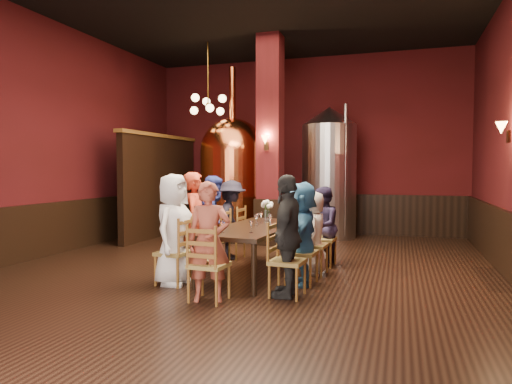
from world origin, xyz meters
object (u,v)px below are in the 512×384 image
(dining_table, at_px, (254,230))
(copper_kettle, at_px, (233,177))
(person_1, at_px, (196,223))
(rose_vase, at_px, (267,207))
(person_2, at_px, (215,221))
(person_0, at_px, (173,229))
(steel_vessel, at_px, (329,173))

(dining_table, bearing_deg, copper_kettle, 119.42)
(dining_table, height_order, copper_kettle, copper_kettle)
(person_1, xyz_separation_m, rose_vase, (0.87, 0.99, 0.20))
(person_1, xyz_separation_m, person_2, (0.04, 0.66, -0.03))
(person_1, distance_m, copper_kettle, 3.75)
(person_0, xyz_separation_m, person_1, (0.04, 0.67, 0.01))
(copper_kettle, distance_m, steel_vessel, 2.30)
(person_1, xyz_separation_m, steel_vessel, (1.40, 4.43, 0.75))
(person_2, bearing_deg, person_1, -177.45)
(person_1, xyz_separation_m, copper_kettle, (-0.74, 3.62, 0.66))
(dining_table, height_order, rose_vase, rose_vase)
(person_0, height_order, person_1, person_1)
(person_0, distance_m, person_1, 0.67)
(copper_kettle, bearing_deg, steel_vessel, 20.84)
(person_1, height_order, copper_kettle, copper_kettle)
(person_2, relative_size, rose_vase, 4.12)
(steel_vessel, relative_size, rose_vase, 8.36)
(rose_vase, bearing_deg, person_2, -157.85)
(dining_table, xyz_separation_m, person_1, (-0.87, -0.27, 0.11))
(dining_table, relative_size, copper_kettle, 0.61)
(person_2, bearing_deg, rose_vase, -61.62)
(dining_table, distance_m, person_1, 0.92)
(person_2, bearing_deg, person_0, -177.45)
(dining_table, relative_size, person_2, 1.61)
(rose_vase, bearing_deg, person_0, -118.66)
(person_0, xyz_separation_m, steel_vessel, (1.45, 5.10, 0.76))
(person_1, distance_m, steel_vessel, 4.71)
(person_0, bearing_deg, copper_kettle, 8.67)
(person_1, bearing_deg, person_2, -13.03)
(steel_vessel, bearing_deg, person_2, -109.84)
(copper_kettle, height_order, rose_vase, copper_kettle)
(copper_kettle, bearing_deg, dining_table, -64.26)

